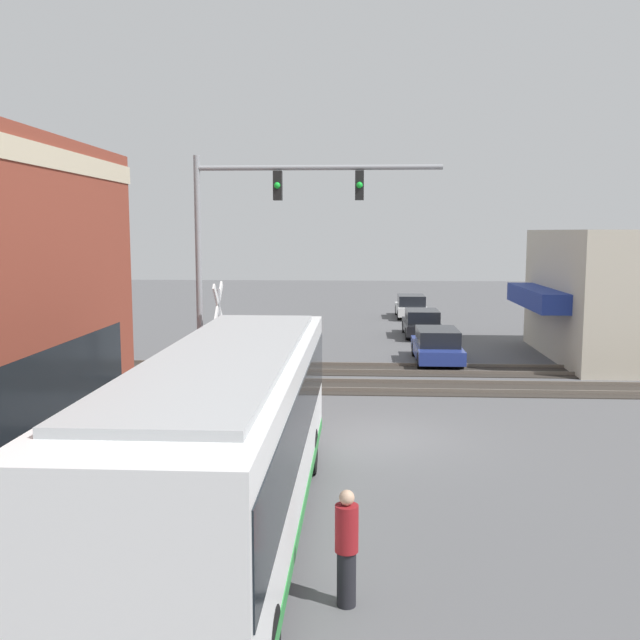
% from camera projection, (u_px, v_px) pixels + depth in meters
% --- Properties ---
extents(ground_plane, '(120.00, 120.00, 0.00)m').
position_uv_depth(ground_plane, '(381.00, 437.00, 18.81)').
color(ground_plane, '#565659').
extents(city_bus, '(11.61, 2.59, 3.41)m').
position_uv_depth(city_bus, '(229.00, 437.00, 12.26)').
color(city_bus, white).
rests_on(city_bus, ground).
extents(traffic_signal_gantry, '(0.42, 7.76, 7.76)m').
position_uv_depth(traffic_signal_gantry, '(262.00, 224.00, 22.41)').
color(traffic_signal_gantry, gray).
rests_on(traffic_signal_gantry, ground).
extents(crossing_signal, '(1.41, 1.18, 3.81)m').
position_uv_depth(crossing_signal, '(219.00, 330.00, 22.45)').
color(crossing_signal, gray).
rests_on(crossing_signal, ground).
extents(rail_track_near, '(2.60, 60.00, 0.15)m').
position_uv_depth(rail_track_near, '(376.00, 387.00, 24.75)').
color(rail_track_near, '#332D28').
rests_on(rail_track_near, ground).
extents(rail_track_far, '(2.60, 60.00, 0.15)m').
position_uv_depth(rail_track_far, '(374.00, 369.00, 27.92)').
color(rail_track_far, '#332D28').
rests_on(rail_track_far, ground).
extents(parked_car_blue, '(4.61, 1.82, 1.43)m').
position_uv_depth(parked_car_blue, '(437.00, 347.00, 29.38)').
color(parked_car_blue, navy).
rests_on(parked_car_blue, ground).
extents(parked_car_black, '(4.29, 1.82, 1.40)m').
position_uv_depth(parked_car_black, '(422.00, 324.00, 36.66)').
color(parked_car_black, black).
rests_on(parked_car_black, ground).
extents(parked_car_white, '(4.34, 1.82, 1.44)m').
position_uv_depth(parked_car_white, '(411.00, 307.00, 44.67)').
color(parked_car_white, silver).
rests_on(parked_car_white, ground).
extents(pedestrian_near_bus, '(0.34, 0.34, 1.74)m').
position_uv_depth(pedestrian_near_bus, '(347.00, 547.00, 10.23)').
color(pedestrian_near_bus, black).
rests_on(pedestrian_near_bus, ground).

